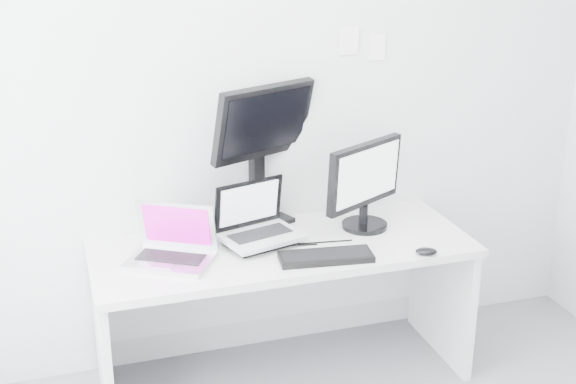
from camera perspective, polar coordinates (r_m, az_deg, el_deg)
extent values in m
plane|color=silver|center=(3.83, -1.96, 6.72)|extent=(3.60, 0.00, 3.60)
cube|color=silver|center=(3.87, -0.38, -8.80)|extent=(1.80, 0.70, 0.73)
cube|color=#ABABB0|center=(3.50, -8.76, -3.14)|extent=(0.46, 0.43, 0.28)
cube|color=black|center=(3.78, -7.25, -2.21)|extent=(0.08, 0.08, 0.16)
cube|color=silver|center=(3.65, -1.96, -1.70)|extent=(0.42, 0.37, 0.30)
cube|color=black|center=(3.82, -2.02, 2.84)|extent=(0.58, 0.40, 0.74)
cube|color=black|center=(3.84, 5.73, 0.55)|extent=(0.55, 0.44, 0.46)
cube|color=black|center=(3.55, 2.79, -4.76)|extent=(0.44, 0.20, 0.03)
ellipsoid|color=black|center=(3.65, 10.08, -4.30)|extent=(0.12, 0.10, 0.03)
cube|color=white|center=(3.91, 4.50, 10.99)|extent=(0.10, 0.00, 0.14)
cube|color=white|center=(3.98, 6.52, 10.49)|extent=(0.09, 0.00, 0.13)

